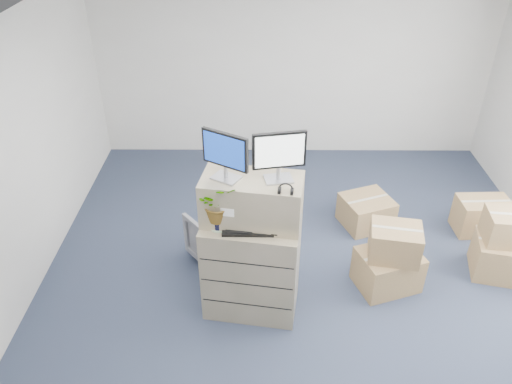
% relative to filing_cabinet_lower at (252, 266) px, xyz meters
% --- Properties ---
extents(ground, '(7.00, 7.00, 0.00)m').
position_rel_filing_cabinet_lower_xyz_m(ground, '(0.59, 0.01, -0.55)').
color(ground, '#21273C').
rests_on(ground, ground).
extents(wall_back, '(6.00, 0.02, 2.80)m').
position_rel_filing_cabinet_lower_xyz_m(wall_back, '(0.59, 3.52, 0.85)').
color(wall_back, beige).
rests_on(wall_back, ground).
extents(filing_cabinet_lower, '(1.02, 0.72, 1.10)m').
position_rel_filing_cabinet_lower_xyz_m(filing_cabinet_lower, '(0.00, 0.00, 0.00)').
color(filing_cabinet_lower, gray).
rests_on(filing_cabinet_lower, ground).
extents(filing_cabinet_upper, '(1.01, 0.61, 0.47)m').
position_rel_filing_cabinet_lower_xyz_m(filing_cabinet_upper, '(0.01, 0.05, 0.79)').
color(filing_cabinet_upper, gray).
rests_on(filing_cabinet_upper, filing_cabinet_lower).
extents(monitor_left, '(0.42, 0.28, 0.47)m').
position_rel_filing_cabinet_lower_xyz_m(monitor_left, '(-0.23, 0.05, 1.28)').
color(monitor_left, '#99999E').
rests_on(monitor_left, filing_cabinet_upper).
extents(monitor_right, '(0.48, 0.23, 0.48)m').
position_rel_filing_cabinet_lower_xyz_m(monitor_right, '(0.25, 0.04, 1.29)').
color(monitor_right, '#99999E').
rests_on(monitor_right, filing_cabinet_upper).
extents(headphones, '(0.14, 0.04, 0.14)m').
position_rel_filing_cabinet_lower_xyz_m(headphones, '(0.31, -0.18, 1.06)').
color(headphones, black).
rests_on(headphones, filing_cabinet_upper).
extents(keyboard, '(0.56, 0.24, 0.03)m').
position_rel_filing_cabinet_lower_xyz_m(keyboard, '(0.01, -0.10, 0.56)').
color(keyboard, black).
rests_on(keyboard, filing_cabinet_lower).
extents(mouse, '(0.11, 0.07, 0.04)m').
position_rel_filing_cabinet_lower_xyz_m(mouse, '(0.33, -0.13, 0.57)').
color(mouse, silver).
rests_on(mouse, filing_cabinet_lower).
extents(water_bottle, '(0.08, 0.08, 0.29)m').
position_rel_filing_cabinet_lower_xyz_m(water_bottle, '(0.12, 0.05, 0.70)').
color(water_bottle, '#9C9EA4').
rests_on(water_bottle, filing_cabinet_lower).
extents(phone_dock, '(0.06, 0.05, 0.13)m').
position_rel_filing_cabinet_lower_xyz_m(phone_dock, '(-0.07, 0.09, 0.59)').
color(phone_dock, silver).
rests_on(phone_dock, filing_cabinet_lower).
extents(external_drive, '(0.24, 0.20, 0.06)m').
position_rel_filing_cabinet_lower_xyz_m(external_drive, '(0.36, 0.03, 0.58)').
color(external_drive, black).
rests_on(external_drive, filing_cabinet_lower).
extents(tissue_box, '(0.27, 0.15, 0.10)m').
position_rel_filing_cabinet_lower_xyz_m(tissue_box, '(0.34, 0.01, 0.66)').
color(tissue_box, '#419ADD').
rests_on(tissue_box, external_drive).
extents(potted_plant, '(0.44, 0.47, 0.40)m').
position_rel_filing_cabinet_lower_xyz_m(potted_plant, '(-0.30, -0.05, 0.78)').
color(potted_plant, '#A7C59E').
rests_on(potted_plant, filing_cabinet_lower).
extents(office_chair, '(0.95, 0.95, 0.72)m').
position_rel_filing_cabinet_lower_xyz_m(office_chair, '(-0.33, 0.77, -0.19)').
color(office_chair, slate).
rests_on(office_chair, ground).
extents(cardboard_boxes, '(2.15, 1.85, 0.82)m').
position_rel_filing_cabinet_lower_xyz_m(cardboard_boxes, '(2.17, 0.78, -0.24)').
color(cardboard_boxes, olive).
rests_on(cardboard_boxes, ground).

